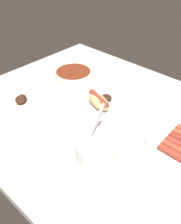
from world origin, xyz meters
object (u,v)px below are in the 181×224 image
at_px(plate_sausages, 181,145).
at_px(bowl_chili, 74,75).
at_px(plate_hotdog_assembled, 99,104).
at_px(bowl_coleslaw, 98,148).
at_px(plate_grilled_meat, 21,101).

height_order(plate_sausages, bowl_chili, bowl_chili).
bearing_deg(bowl_chili, plate_hotdog_assembled, 159.50).
relative_size(plate_sausages, bowl_coleslaw, 1.51).
bearing_deg(plate_sausages, bowl_coleslaw, 50.35).
bearing_deg(plate_grilled_meat, bowl_chili, -93.43).
bearing_deg(bowl_coleslaw, plate_sausages, -129.65).
relative_size(plate_hotdog_assembled, plate_grilled_meat, 1.23).
height_order(plate_hotdog_assembled, plate_grilled_meat, plate_hotdog_assembled).
bearing_deg(plate_grilled_meat, plate_hotdog_assembled, -142.63).
xyz_separation_m(plate_sausages, bowl_coleslaw, (0.18, 0.22, 0.02)).
relative_size(plate_hotdog_assembled, bowl_coleslaw, 1.46).
bearing_deg(bowl_coleslaw, plate_grilled_meat, -0.17).
xyz_separation_m(plate_hotdog_assembled, plate_grilled_meat, (0.26, 0.20, -0.01)).
xyz_separation_m(plate_hotdog_assembled, plate_sausages, (-0.35, -0.02, -0.01)).
distance_m(bowl_coleslaw, plate_grilled_meat, 0.43).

